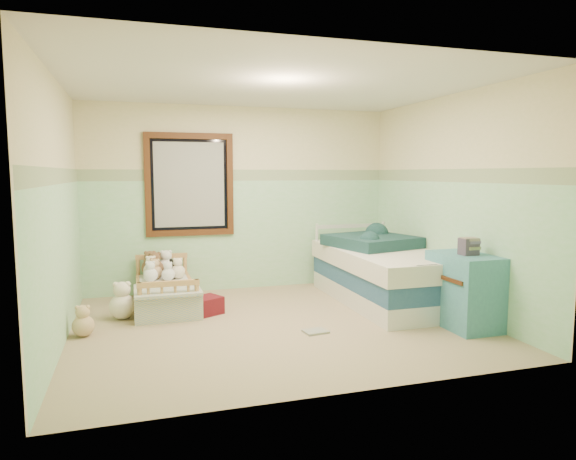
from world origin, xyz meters
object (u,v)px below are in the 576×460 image
object	(u,v)px
plush_floor_tan	(83,326)
twin_bed_frame	(385,293)
toddler_bed_frame	(166,300)
red_pillow	(206,305)
plush_floor_cream	(122,306)
dresser	(464,290)
floor_book	(316,331)

from	to	relation	value
plush_floor_tan	twin_bed_frame	bearing A→B (deg)	5.68
toddler_bed_frame	red_pillow	xyz separation A→B (m)	(0.43, -0.44, 0.01)
plush_floor_cream	red_pillow	xyz separation A→B (m)	(0.91, -0.07, -0.04)
twin_bed_frame	dresser	world-z (taller)	dresser
twin_bed_frame	floor_book	size ratio (longest dim) A/B	9.36
plush_floor_cream	dresser	size ratio (longest dim) A/B	0.37
floor_book	dresser	bearing A→B (deg)	-16.25
toddler_bed_frame	plush_floor_cream	size ratio (longest dim) A/B	4.67
dresser	toddler_bed_frame	bearing A→B (deg)	149.96
plush_floor_cream	floor_book	distance (m)	2.16
plush_floor_tan	twin_bed_frame	world-z (taller)	twin_bed_frame
dresser	red_pillow	bearing A→B (deg)	153.38
twin_bed_frame	floor_book	xyz separation A→B (m)	(-1.26, -0.91, -0.10)
toddler_bed_frame	twin_bed_frame	world-z (taller)	twin_bed_frame
plush_floor_tan	red_pillow	world-z (taller)	plush_floor_tan
plush_floor_tan	toddler_bed_frame	bearing A→B (deg)	46.50
plush_floor_cream	dresser	bearing A→B (deg)	-21.27
twin_bed_frame	red_pillow	xyz separation A→B (m)	(-2.22, 0.10, -0.01)
plush_floor_tan	twin_bed_frame	size ratio (longest dim) A/B	0.10
toddler_bed_frame	red_pillow	world-z (taller)	red_pillow
plush_floor_cream	twin_bed_frame	world-z (taller)	plush_floor_cream
plush_floor_cream	dresser	world-z (taller)	dresser
dresser	red_pillow	xyz separation A→B (m)	(-2.52, 1.26, -0.28)
red_pillow	toddler_bed_frame	bearing A→B (deg)	134.10
plush_floor_tan	dresser	distance (m)	3.88
dresser	floor_book	distance (m)	1.62
twin_bed_frame	floor_book	world-z (taller)	twin_bed_frame
twin_bed_frame	dresser	bearing A→B (deg)	-75.47
twin_bed_frame	red_pillow	bearing A→B (deg)	177.38
plush_floor_cream	dresser	distance (m)	3.69
toddler_bed_frame	plush_floor_cream	distance (m)	0.61
plush_floor_tan	floor_book	xyz separation A→B (m)	(2.23, -0.56, -0.10)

